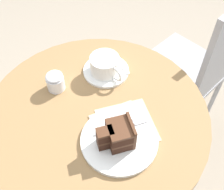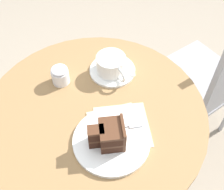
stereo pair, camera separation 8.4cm
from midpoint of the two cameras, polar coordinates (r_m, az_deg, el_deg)
The scene contains 10 objects.
cafe_table at distance 0.97m, azimuth -0.78°, elevation -7.86°, with size 0.69×0.69×0.74m.
saucer at distance 0.96m, azimuth 2.60°, elevation 4.88°, with size 0.16×0.16×0.01m.
coffee_cup at distance 0.93m, azimuth 2.47°, elevation 6.10°, with size 0.13×0.10×0.06m.
teaspoon at distance 0.96m, azimuth 5.70°, elevation 5.23°, with size 0.11×0.02×0.00m.
cake_plate at distance 0.80m, azimuth 2.97°, elevation -9.44°, with size 0.22×0.22×0.01m.
cake_slice at distance 0.76m, azimuth 2.74°, elevation -8.33°, with size 0.09×0.11×0.08m.
fork at distance 0.81m, azimuth 5.08°, elevation -6.52°, with size 0.07×0.15×0.00m.
napkin at distance 0.83m, azimuth 4.39°, elevation -6.61°, with size 0.21×0.21×0.00m.
cafe_chair at distance 1.36m, azimuth 22.38°, elevation 3.83°, with size 0.40×0.40×0.89m.
sugar_pot at distance 0.92m, azimuth -7.93°, elevation 3.91°, with size 0.06×0.06×0.06m.
Camera 2 is at (0.45, -0.22, 1.44)m, focal length 45.00 mm.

